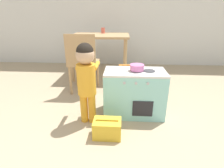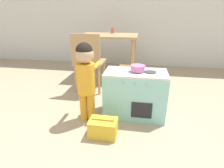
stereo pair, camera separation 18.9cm
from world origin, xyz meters
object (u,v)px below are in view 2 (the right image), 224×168
(toy_pot, at_px, (137,68))
(dining_chair_near, at_px, (89,61))
(cup_on_table, at_px, (113,30))
(child_figure, at_px, (86,73))
(play_kitchen, at_px, (135,94))
(dining_table, at_px, (109,41))
(toy_basket, at_px, (103,128))

(toy_pot, distance_m, dining_chair_near, 0.93)
(toy_pot, distance_m, cup_on_table, 1.69)
(toy_pot, height_order, dining_chair_near, dining_chair_near)
(dining_chair_near, relative_size, cup_on_table, 8.46)
(toy_pot, height_order, child_figure, child_figure)
(child_figure, bearing_deg, play_kitchen, 21.94)
(play_kitchen, xyz_separation_m, toy_pot, (0.01, 0.00, 0.31))
(child_figure, bearing_deg, dining_table, 91.93)
(dining_chair_near, bearing_deg, dining_table, 78.44)
(toy_basket, relative_size, cup_on_table, 2.57)
(dining_table, distance_m, cup_on_table, 0.28)
(dining_table, relative_size, cup_on_table, 10.01)
(toy_pot, bearing_deg, cup_on_table, 108.76)
(child_figure, height_order, toy_basket, child_figure)
(child_figure, distance_m, dining_table, 1.56)
(child_figure, distance_m, toy_basket, 0.57)
(play_kitchen, relative_size, toy_basket, 2.55)
(play_kitchen, bearing_deg, cup_on_table, 108.33)
(child_figure, height_order, cup_on_table, cup_on_table)
(cup_on_table, bearing_deg, toy_basket, -82.86)
(dining_chair_near, distance_m, cup_on_table, 1.08)
(toy_pot, bearing_deg, play_kitchen, -177.93)
(toy_pot, xyz_separation_m, toy_basket, (-0.28, -0.45, -0.48))
(toy_pot, relative_size, dining_chair_near, 0.32)
(child_figure, xyz_separation_m, dining_table, (-0.05, 1.56, 0.11))
(toy_basket, relative_size, dining_chair_near, 0.30)
(cup_on_table, bearing_deg, toy_pot, -71.24)
(toy_pot, height_order, dining_table, dining_table)
(child_figure, bearing_deg, cup_on_table, 90.88)
(play_kitchen, relative_size, child_figure, 0.79)
(toy_pot, bearing_deg, dining_chair_near, 141.11)
(play_kitchen, xyz_separation_m, cup_on_table, (-0.52, 1.58, 0.56))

